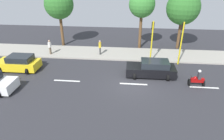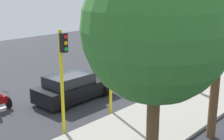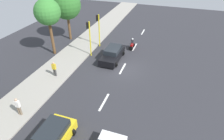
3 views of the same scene
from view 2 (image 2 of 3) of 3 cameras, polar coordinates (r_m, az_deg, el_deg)
ground_plane at (r=19.96m, az=-6.91°, el=-3.14°), size 40.00×60.00×0.10m
sidewalk at (r=15.61m, az=10.38°, el=-8.01°), size 4.00×60.00×0.15m
lane_stripe_mid at (r=19.94m, az=-6.92°, el=-2.99°), size 0.20×2.40×0.01m
lane_stripe_south at (r=24.12m, az=3.89°, el=0.23°), size 0.20×2.40×0.01m
lane_stripe_far_south at (r=28.95m, az=11.30°, el=2.43°), size 0.20×2.40×0.01m
car_white at (r=29.86m, az=7.58°, el=4.35°), size 2.27×4.19×1.52m
car_yellow_cab at (r=27.43m, az=13.96°, el=3.11°), size 2.33×4.09×1.52m
car_black at (r=17.40m, az=-7.15°, el=-3.22°), size 2.36×4.53×1.52m
pedestrian_by_tree at (r=18.83m, az=15.31°, el=-1.15°), size 0.40×0.24×1.69m
traffic_light_corner at (r=14.62m, az=0.01°, el=2.44°), size 0.49×0.24×4.50m
traffic_light_midblock at (r=12.65m, az=-9.06°, el=0.28°), size 0.49×0.24×4.50m
street_tree_south at (r=8.16m, az=8.15°, el=7.33°), size 3.97×3.97×7.03m
street_tree_center at (r=12.61m, az=19.63°, el=10.86°), size 3.12×3.12×7.00m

